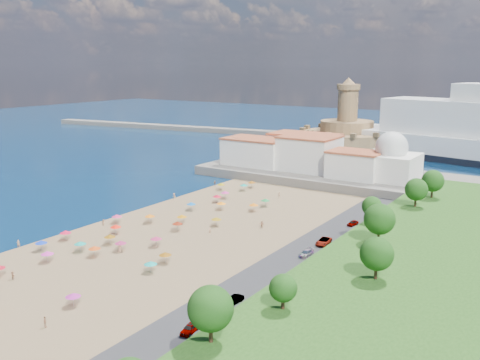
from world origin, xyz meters
The scene contains 11 objects.
ground centered at (0.00, 0.00, 0.00)m, with size 700.00×700.00×0.00m, color #071938.
terrace centered at (10.00, 73.00, 1.50)m, with size 90.00×36.00×3.00m, color #59544C.
jetty centered at (-12.00, 108.00, 1.20)m, with size 18.00×70.00×2.40m, color #59544C.
breakwater centered at (-110.00, 153.00, 1.30)m, with size 200.00×7.00×2.60m, color #59544C.
waterfront_buildings centered at (-3.05, 73.64, 7.88)m, with size 57.00×29.00×11.00m.
domed_building centered at (30.00, 71.00, 8.97)m, with size 16.00×16.00×15.00m.
fortress centered at (-12.00, 138.00, 6.68)m, with size 40.00×40.00×32.40m.
beach_parasols centered at (-1.60, -12.99, 2.15)m, with size 31.05×114.78×2.20m.
beachgoers centered at (-1.78, -1.68, 1.13)m, with size 37.95×100.04×1.90m.
parked_cars centered at (36.00, -2.82, 1.36)m, with size 2.87×65.86×1.43m.
hillside_trees centered at (49.23, -5.14, 10.04)m, with size 15.95×107.07×7.39m.
Camera 1 is at (80.54, -91.51, 38.46)m, focal length 40.00 mm.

